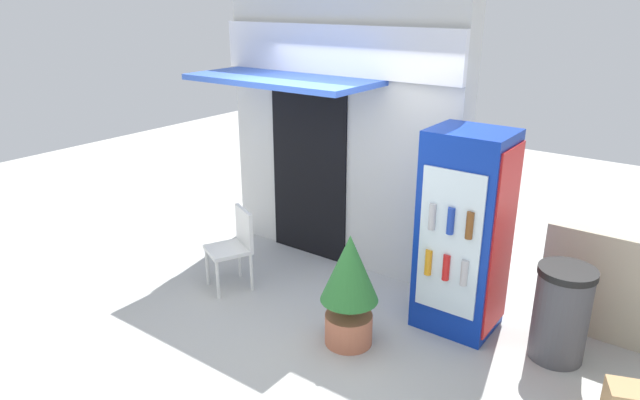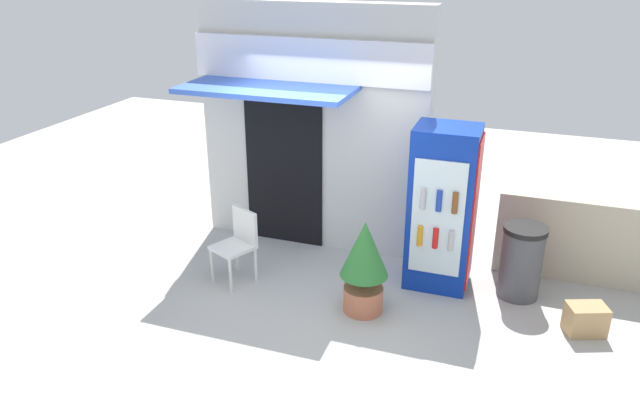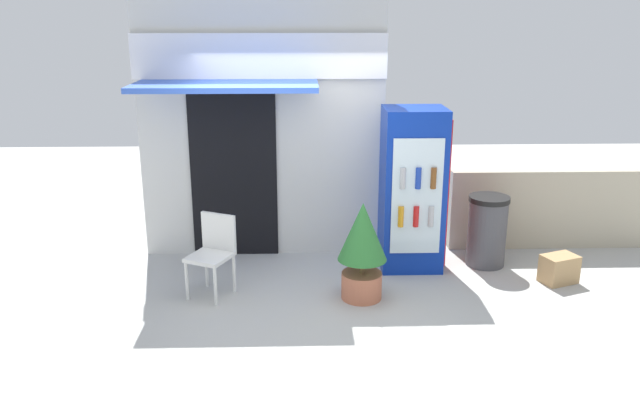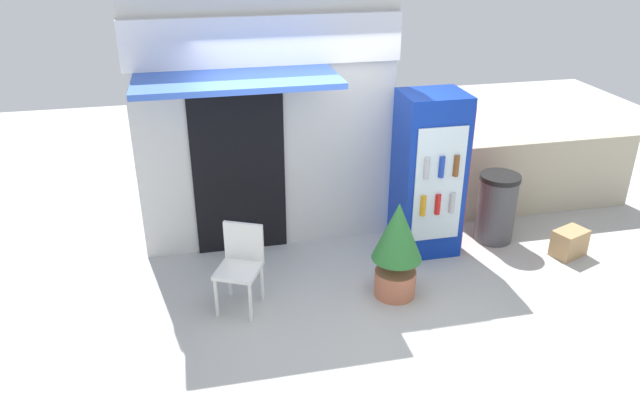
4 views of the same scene
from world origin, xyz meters
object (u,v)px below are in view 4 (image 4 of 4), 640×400
cardboard_box (569,243)px  trash_bin (496,207)px  plastic_chair (241,261)px  potted_plant_near_shop (397,244)px  drink_cooler (429,174)px

cardboard_box → trash_bin: bearing=141.4°
plastic_chair → potted_plant_near_shop: (1.58, -0.18, 0.10)m
drink_cooler → trash_bin: drink_cooler is taller
trash_bin → cardboard_box: 0.92m
potted_plant_near_shop → cardboard_box: bearing=8.6°
trash_bin → plastic_chair: bearing=-167.3°
trash_bin → potted_plant_near_shop: bearing=-150.6°
potted_plant_near_shop → trash_bin: size_ratio=1.24×
plastic_chair → drink_cooler: bearing=17.3°
trash_bin → cardboard_box: (0.69, -0.55, -0.27)m
drink_cooler → plastic_chair: size_ratio=2.18×
potted_plant_near_shop → plastic_chair: bearing=173.6°
drink_cooler → trash_bin: 1.05m
drink_cooler → trash_bin: (0.92, 0.01, -0.52)m
drink_cooler → trash_bin: bearing=0.9°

